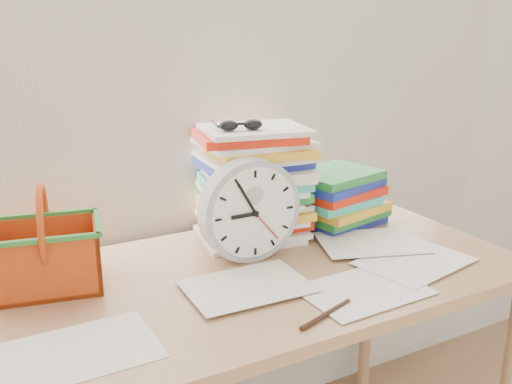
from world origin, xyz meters
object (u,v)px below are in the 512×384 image
desk (249,300)px  book_stack (339,199)px  basket (45,238)px  clock (250,210)px  paper_stack (253,183)px

desk → book_stack: bearing=23.8°
desk → book_stack: (0.40, 0.18, 0.16)m
book_stack → basket: bearing=-178.7°
clock → basket: bearing=170.7°
book_stack → desk: bearing=-156.2°
basket → clock: bearing=2.2°
paper_stack → book_stack: 0.29m
book_stack → basket: 0.85m
clock → book_stack: clock is taller
desk → basket: (-0.45, 0.16, 0.20)m
clock → basket: size_ratio=1.10×
desk → clock: clock is taller
paper_stack → basket: size_ratio=1.31×
basket → desk: bearing=-8.0°
desk → book_stack: size_ratio=4.89×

